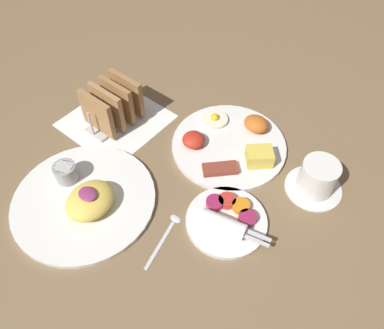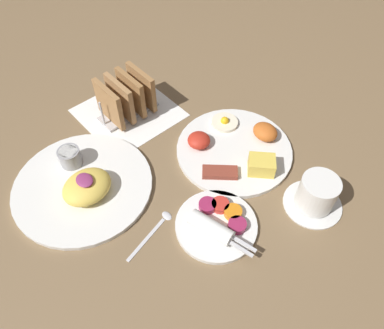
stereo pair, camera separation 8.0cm
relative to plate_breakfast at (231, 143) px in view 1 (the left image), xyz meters
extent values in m
plane|color=brown|center=(-0.09, -0.16, -0.01)|extent=(3.00, 3.00, 0.00)
cube|color=white|center=(-0.27, -0.11, -0.01)|extent=(0.22, 0.22, 0.00)
cylinder|color=white|center=(0.00, 0.00, -0.01)|extent=(0.26, 0.26, 0.01)
cube|color=#E5C64C|center=(0.08, -0.01, 0.02)|extent=(0.07, 0.07, 0.04)
ellipsoid|color=#C66023|center=(0.02, 0.08, 0.02)|extent=(0.06, 0.05, 0.03)
cylinder|color=#F4EACC|center=(-0.07, 0.04, 0.00)|extent=(0.06, 0.06, 0.01)
sphere|color=yellow|center=(-0.07, 0.04, 0.01)|extent=(0.02, 0.02, 0.02)
ellipsoid|color=red|center=(-0.07, -0.06, 0.01)|extent=(0.05, 0.05, 0.03)
cube|color=brown|center=(0.03, -0.08, 0.00)|extent=(0.08, 0.08, 0.01)
cylinder|color=white|center=(0.11, -0.17, -0.01)|extent=(0.16, 0.16, 0.01)
cylinder|color=#99234C|center=(0.14, -0.14, 0.01)|extent=(0.04, 0.04, 0.01)
cylinder|color=orange|center=(0.12, -0.13, 0.01)|extent=(0.04, 0.04, 0.01)
cylinder|color=red|center=(0.09, -0.14, 0.01)|extent=(0.04, 0.04, 0.01)
cylinder|color=#99234C|center=(0.07, -0.16, 0.01)|extent=(0.04, 0.04, 0.01)
cylinder|color=white|center=(0.12, -0.19, 0.01)|extent=(0.09, 0.05, 0.03)
cube|color=silver|center=(0.18, -0.17, 0.01)|extent=(0.05, 0.02, 0.00)
cube|color=silver|center=(0.19, -0.18, 0.01)|extent=(0.05, 0.02, 0.00)
cylinder|color=white|center=(-0.15, -0.32, -0.01)|extent=(0.29, 0.29, 0.01)
ellipsoid|color=#EAC651|center=(-0.12, -0.32, 0.02)|extent=(0.10, 0.11, 0.04)
ellipsoid|color=#8C3366|center=(-0.12, -0.32, 0.04)|extent=(0.04, 0.03, 0.01)
cylinder|color=#99999E|center=(-0.21, -0.30, 0.02)|extent=(0.05, 0.05, 0.04)
cylinder|color=white|center=(-0.21, -0.30, 0.03)|extent=(0.04, 0.04, 0.01)
cube|color=#B7B7BC|center=(-0.27, -0.11, -0.01)|extent=(0.06, 0.15, 0.01)
cube|color=#9F7244|center=(-0.27, -0.16, 0.05)|extent=(0.10, 0.01, 0.10)
cube|color=#A87A4C|center=(-0.27, -0.13, 0.05)|extent=(0.10, 0.01, 0.10)
cube|color=#996B3D|center=(-0.27, -0.09, 0.05)|extent=(0.10, 0.01, 0.10)
cube|color=#9C6E40|center=(-0.27, -0.06, 0.05)|extent=(0.10, 0.01, 0.10)
cylinder|color=#B7B7BC|center=(-0.27, -0.18, 0.03)|extent=(0.01, 0.00, 0.07)
cylinder|color=#B7B7BC|center=(-0.27, -0.04, 0.03)|extent=(0.01, 0.01, 0.07)
cylinder|color=white|center=(0.21, 0.01, -0.01)|extent=(0.12, 0.12, 0.01)
cylinder|color=white|center=(0.21, 0.01, 0.03)|extent=(0.08, 0.08, 0.07)
cylinder|color=#381E0F|center=(0.21, 0.01, 0.06)|extent=(0.06, 0.06, 0.01)
cube|color=silver|center=(0.04, -0.29, -0.01)|extent=(0.03, 0.11, 0.00)
ellipsoid|color=silver|center=(0.03, -0.23, -0.01)|extent=(0.02, 0.02, 0.01)
camera|label=1|loc=(0.30, -0.51, 0.64)|focal=35.00mm
camera|label=2|loc=(0.36, -0.45, 0.64)|focal=35.00mm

